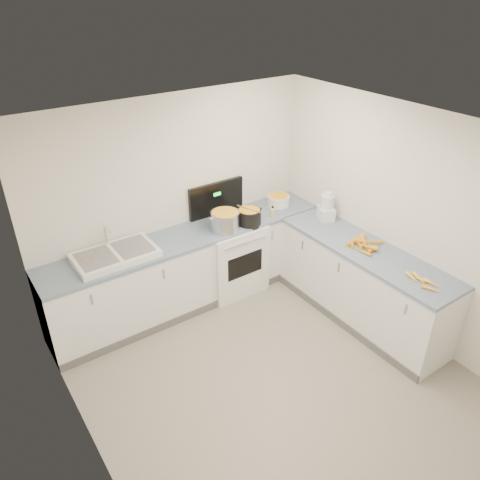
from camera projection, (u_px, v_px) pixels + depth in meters
floor at (278, 384)px, 4.69m from camera, size 3.50×4.00×0.00m
ceiling at (292, 142)px, 3.45m from camera, size 3.50×4.00×0.00m
wall_back at (175, 201)px, 5.49m from camera, size 3.50×0.00×2.50m
wall_left at (87, 365)px, 3.20m from camera, size 0.00×4.00×2.50m
wall_right at (412, 227)px, 4.94m from camera, size 0.00×4.00×2.50m
counter_back at (191, 268)px, 5.67m from camera, size 3.50×0.62×0.94m
counter_right at (361, 283)px, 5.39m from camera, size 0.62×2.20×0.94m
stove at (230, 255)px, 5.93m from camera, size 0.76×0.65×1.36m
sink at (115, 255)px, 4.97m from camera, size 0.86×0.52×0.31m
steel_pot at (225, 222)px, 5.49m from camera, size 0.41×0.41×0.25m
black_pot at (249, 217)px, 5.63m from camera, size 0.33×0.33×0.20m
wooden_spoon at (249, 209)px, 5.57m from camera, size 0.13×0.34×0.01m
mixing_bowl at (278, 200)px, 6.09m from camera, size 0.38×0.38×0.13m
extract_bottle at (273, 212)px, 5.82m from camera, size 0.05×0.05×0.12m
spice_jar at (272, 213)px, 5.81m from camera, size 0.06×0.06×0.10m
food_processor at (327, 208)px, 5.71m from camera, size 0.24×0.26×0.35m
carrot_pile at (363, 243)px, 5.18m from camera, size 0.37×0.37×0.08m
peeled_carrots at (424, 281)px, 4.57m from camera, size 0.16×0.42×0.04m
peelings at (94, 258)px, 4.85m from camera, size 0.24×0.29×0.01m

